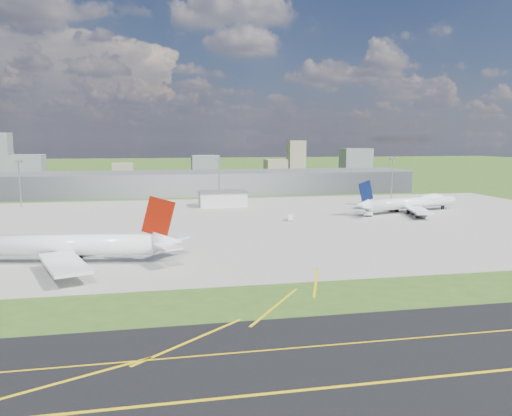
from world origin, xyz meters
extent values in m
plane|color=#34541A|center=(0.00, 150.00, 0.00)|extent=(1400.00, 1400.00, 0.00)
cube|color=black|center=(0.00, -110.00, 0.03)|extent=(1400.00, 60.00, 0.06)
cube|color=gray|center=(10.00, 40.00, 0.04)|extent=(360.00, 190.00, 0.08)
cube|color=gray|center=(0.00, 165.00, 7.50)|extent=(300.00, 42.00, 15.00)
cube|color=silver|center=(10.00, 100.00, 4.00)|extent=(26.00, 16.00, 8.00)
cylinder|color=gray|center=(-100.00, 115.00, 12.50)|extent=(0.70, 0.70, 25.00)
cube|color=gray|center=(-100.00, 115.00, 25.30)|extent=(3.50, 2.00, 1.20)
cylinder|color=gray|center=(10.00, 115.00, 12.50)|extent=(0.70, 0.70, 25.00)
cube|color=gray|center=(10.00, 115.00, 25.30)|extent=(3.50, 2.00, 1.20)
cylinder|color=gray|center=(120.00, 115.00, 12.50)|extent=(0.70, 0.70, 25.00)
cube|color=gray|center=(120.00, 115.00, 25.30)|extent=(3.50, 2.00, 1.20)
cylinder|color=white|center=(-57.33, -21.22, 5.82)|extent=(61.52, 17.03, 6.35)
cone|color=white|center=(-22.97, -27.36, 6.66)|extent=(9.45, 7.74, 6.35)
cube|color=#9C1D08|center=(-59.41, -20.85, 3.85)|extent=(49.99, 11.41, 1.38)
cube|color=white|center=(-51.13, -37.65, 3.91)|extent=(18.30, 29.10, 0.95)
cube|color=white|center=(-45.83, -7.95, 3.91)|extent=(25.01, 27.17, 0.95)
cube|color=maroon|center=(-25.57, -26.89, 14.28)|extent=(10.47, 2.37, 12.78)
cylinder|color=#38383D|center=(-52.97, -33.28, 1.90)|extent=(6.32, 4.36, 3.39)
cylinder|color=#38383D|center=(-49.07, -11.42, 1.90)|extent=(6.32, 4.36, 3.39)
cube|color=black|center=(-51.92, -27.02, 1.32)|extent=(1.89, 1.55, 2.64)
cube|color=black|center=(-50.25, -17.65, 1.32)|extent=(1.89, 1.55, 2.64)
cylinder|color=white|center=(102.01, 56.40, 4.97)|extent=(55.54, 20.36, 5.61)
cone|color=white|center=(131.22, 64.48, 4.97)|extent=(5.85, 6.61, 5.61)
cone|color=white|center=(71.51, 47.96, 5.70)|extent=(8.47, 7.33, 5.61)
cube|color=navy|center=(103.76, 56.88, 3.24)|extent=(44.93, 14.48, 1.18)
ellipsoid|color=white|center=(116.07, 60.29, 6.66)|extent=(18.79, 10.19, 5.05)
cube|color=white|center=(90.53, 67.47, 3.35)|extent=(23.70, 23.50, 0.81)
cube|color=white|center=(97.85, 41.00, 3.35)|extent=(14.21, 26.47, 0.81)
cube|color=#071135|center=(73.69, 48.56, 12.30)|extent=(8.80, 2.84, 10.93)
cylinder|color=#38383D|center=(95.31, 62.99, 1.63)|extent=(5.57, 4.12, 2.89)
cylinder|color=#38383D|center=(87.87, 70.32, 1.63)|extent=(5.57, 4.12, 2.89)
cylinder|color=#38383D|center=(99.66, 47.30, 1.63)|extent=(5.57, 4.12, 2.89)
cylinder|color=#38383D|center=(97.04, 37.19, 1.63)|extent=(5.57, 4.12, 2.89)
cube|color=black|center=(95.70, 58.88, 1.13)|extent=(1.68, 1.43, 2.26)
cube|color=black|center=(97.87, 51.03, 1.13)|extent=(1.68, 1.43, 2.26)
cube|color=black|center=(123.81, 62.43, 1.13)|extent=(1.68, 1.43, 2.26)
cube|color=#C66C0B|center=(-41.31, 3.89, 1.21)|extent=(4.19, 2.78, 1.56)
cube|color=black|center=(-41.31, 3.89, 0.43)|extent=(3.63, 2.81, 0.70)
cube|color=white|center=(34.31, 43.20, 1.64)|extent=(3.66, 5.91, 2.41)
cube|color=black|center=(34.31, 43.20, 0.43)|extent=(3.58, 5.14, 0.70)
cube|color=white|center=(74.56, 47.40, 1.34)|extent=(4.31, 2.42, 1.82)
cube|color=black|center=(74.56, 47.40, 0.43)|extent=(3.71, 2.43, 0.70)
cube|color=slate|center=(-140.00, 300.00, 12.00)|extent=(28.00, 22.00, 24.00)
cube|color=gray|center=(-60.00, 340.00, 7.00)|extent=(20.00, 18.00, 14.00)
cube|color=slate|center=(20.00, 310.00, 11.00)|extent=(26.00, 20.00, 22.00)
cube|color=gray|center=(100.00, 350.00, 8.00)|extent=(22.00, 24.00, 16.00)
cube|color=slate|center=(180.00, 320.00, 14.00)|extent=(30.00, 22.00, 28.00)
cube|color=gray|center=(140.00, 410.00, 18.00)|extent=(20.00, 18.00, 36.00)
cylinder|color=#382314|center=(-110.00, 265.00, 1.50)|extent=(0.70, 0.70, 3.00)
sphere|color=black|center=(-110.00, 265.00, 4.88)|extent=(6.75, 6.75, 6.75)
cylinder|color=#382314|center=(-20.00, 280.00, 1.80)|extent=(0.70, 0.70, 3.60)
sphere|color=black|center=(-20.00, 280.00, 5.85)|extent=(8.10, 8.10, 8.10)
cylinder|color=#382314|center=(70.00, 275.00, 1.70)|extent=(0.70, 0.70, 3.40)
sphere|color=black|center=(70.00, 275.00, 5.53)|extent=(7.65, 7.65, 7.65)
cylinder|color=#382314|center=(160.00, 285.00, 1.40)|extent=(0.70, 0.70, 2.80)
sphere|color=black|center=(160.00, 285.00, 4.55)|extent=(6.30, 6.30, 6.30)
camera|label=1|loc=(-25.33, -177.63, 37.39)|focal=35.00mm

